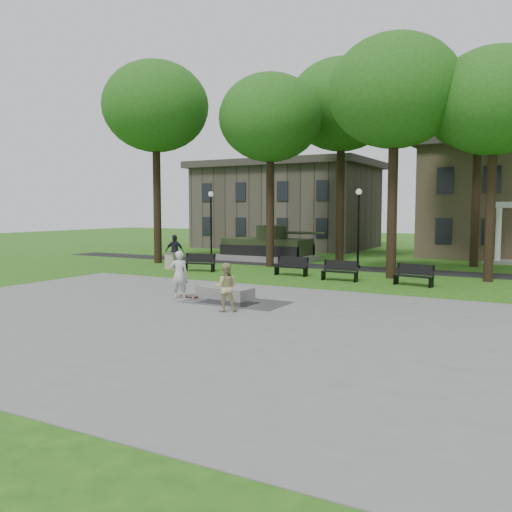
# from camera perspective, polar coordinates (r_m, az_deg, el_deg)

# --- Properties ---
(ground) EXTENTS (120.00, 120.00, 0.00)m
(ground) POSITION_cam_1_polar(r_m,az_deg,el_deg) (22.03, -0.66, -4.26)
(ground) COLOR #215514
(ground) RESTS_ON ground
(plaza) EXTENTS (22.00, 16.00, 0.02)m
(plaza) POSITION_cam_1_polar(r_m,az_deg,el_deg) (17.91, -8.59, -6.44)
(plaza) COLOR gray
(plaza) RESTS_ON ground
(footpath) EXTENTS (44.00, 2.60, 0.01)m
(footpath) POSITION_cam_1_polar(r_m,az_deg,el_deg) (32.92, 9.66, -1.25)
(footpath) COLOR black
(footpath) RESTS_ON ground
(building_left) EXTENTS (15.00, 10.00, 7.20)m
(building_left) POSITION_cam_1_polar(r_m,az_deg,el_deg) (50.35, 3.26, 5.05)
(building_left) COLOR #4C443D
(building_left) RESTS_ON ground
(tree_0) EXTENTS (6.80, 6.80, 12.97)m
(tree_0) POSITION_cam_1_polar(r_m,az_deg,el_deg) (36.56, -10.52, 15.13)
(tree_0) COLOR black
(tree_0) RESTS_ON ground
(tree_1) EXTENTS (6.20, 6.20, 11.63)m
(tree_1) POSITION_cam_1_polar(r_m,az_deg,el_deg) (33.56, 1.51, 14.27)
(tree_1) COLOR black
(tree_1) RESTS_ON ground
(tree_2) EXTENTS (6.60, 6.60, 12.16)m
(tree_2) POSITION_cam_1_polar(r_m,az_deg,el_deg) (28.94, 14.40, 16.35)
(tree_2) COLOR black
(tree_2) RESTS_ON ground
(tree_3) EXTENTS (6.00, 6.00, 11.19)m
(tree_3) POSITION_cam_1_polar(r_m,az_deg,el_deg) (29.01, 23.81, 14.61)
(tree_3) COLOR black
(tree_3) RESTS_ON ground
(tree_4) EXTENTS (7.20, 7.20, 13.50)m
(tree_4) POSITION_cam_1_polar(r_m,az_deg,el_deg) (37.79, 8.99, 15.37)
(tree_4) COLOR black
(tree_4) RESTS_ON ground
(tree_5) EXTENTS (6.40, 6.40, 12.44)m
(tree_5) POSITION_cam_1_polar(r_m,az_deg,el_deg) (36.20, 22.43, 14.36)
(tree_5) COLOR black
(tree_5) RESTS_ON ground
(lamp_left) EXTENTS (0.36, 0.36, 4.73)m
(lamp_left) POSITION_cam_1_polar(r_m,az_deg,el_deg) (37.47, -4.76, 3.83)
(lamp_left) COLOR black
(lamp_left) RESTS_ON ground
(lamp_mid) EXTENTS (0.36, 0.36, 4.73)m
(lamp_mid) POSITION_cam_1_polar(r_m,az_deg,el_deg) (32.86, 10.73, 3.60)
(lamp_mid) COLOR black
(lamp_mid) RESTS_ON ground
(tank_monument) EXTENTS (7.45, 3.40, 2.40)m
(tank_monument) POSITION_cam_1_polar(r_m,az_deg,el_deg) (37.23, 1.27, 0.86)
(tank_monument) COLOR gray
(tank_monument) RESTS_ON ground
(puddle) EXTENTS (2.20, 1.20, 0.00)m
(puddle) POSITION_cam_1_polar(r_m,az_deg,el_deg) (20.52, -2.95, -4.90)
(puddle) COLOR black
(puddle) RESTS_ON plaza
(concrete_block) EXTENTS (2.29, 1.22, 0.45)m
(concrete_block) POSITION_cam_1_polar(r_m,az_deg,el_deg) (21.42, -3.25, -3.88)
(concrete_block) COLOR gray
(concrete_block) RESTS_ON plaza
(skateboard) EXTENTS (0.79, 0.23, 0.07)m
(skateboard) POSITION_cam_1_polar(r_m,az_deg,el_deg) (21.80, -7.13, -4.26)
(skateboard) COLOR brown
(skateboard) RESTS_ON plaza
(skateboarder) EXTENTS (0.82, 0.78, 1.88)m
(skateboarder) POSITION_cam_1_polar(r_m,az_deg,el_deg) (21.57, -8.10, -1.93)
(skateboarder) COLOR silver
(skateboarder) RESTS_ON plaza
(friend_watching) EXTENTS (1.03, 0.96, 1.68)m
(friend_watching) POSITION_cam_1_polar(r_m,az_deg,el_deg) (18.63, -3.22, -3.30)
(friend_watching) COLOR tan
(friend_watching) RESTS_ON plaza
(pedestrian_walker) EXTENTS (1.25, 0.72, 2.00)m
(pedestrian_walker) POSITION_cam_1_polar(r_m,az_deg,el_deg) (32.77, -8.58, 0.49)
(pedestrian_walker) COLOR black
(pedestrian_walker) RESTS_ON ground
(park_bench_0) EXTENTS (1.85, 0.84, 1.00)m
(park_bench_0) POSITION_cam_1_polar(r_m,az_deg,el_deg) (30.88, -5.92, -0.64)
(park_bench_0) COLOR black
(park_bench_0) RESTS_ON ground
(park_bench_1) EXTENTS (1.81, 0.58, 1.00)m
(park_bench_1) POSITION_cam_1_polar(r_m,az_deg,el_deg) (28.83, 3.78, -1.03)
(park_bench_1) COLOR black
(park_bench_1) RESTS_ON ground
(park_bench_2) EXTENTS (1.81, 0.56, 1.00)m
(park_bench_2) POSITION_cam_1_polar(r_m,az_deg,el_deg) (27.00, 8.85, -1.49)
(park_bench_2) COLOR black
(park_bench_2) RESTS_ON ground
(park_bench_3) EXTENTS (1.85, 0.88, 1.00)m
(park_bench_3) POSITION_cam_1_polar(r_m,az_deg,el_deg) (25.99, 16.28, -1.88)
(park_bench_3) COLOR black
(park_bench_3) RESTS_ON ground
(trash_bin) EXTENTS (0.69, 0.69, 0.96)m
(trash_bin) POSITION_cam_1_polar(r_m,az_deg,el_deg) (32.42, -8.86, -0.48)
(trash_bin) COLOR #A69C88
(trash_bin) RESTS_ON ground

